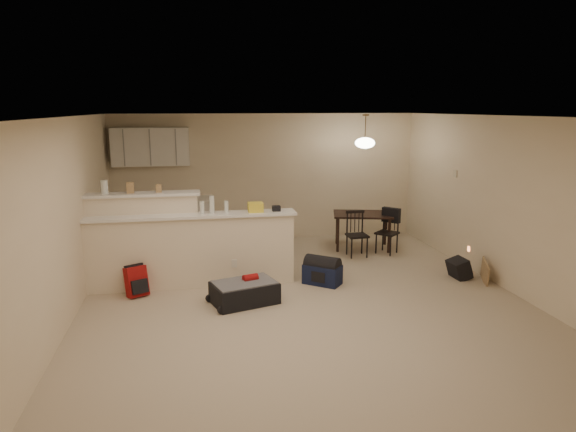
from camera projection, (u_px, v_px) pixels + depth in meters
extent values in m
plane|color=#BBAA90|center=(304.00, 300.00, 7.10)|extent=(7.00, 7.00, 0.00)
plane|color=white|center=(306.00, 116.00, 6.58)|extent=(7.00, 7.00, 0.00)
cube|color=beige|center=(267.00, 177.00, 10.20)|extent=(6.00, 0.02, 2.50)
cube|color=beige|center=(417.00, 313.00, 3.47)|extent=(6.00, 0.02, 2.50)
cube|color=beige|center=(67.00, 221.00, 6.30)|extent=(0.02, 7.00, 2.50)
cube|color=beige|center=(508.00, 204.00, 7.38)|extent=(0.02, 7.00, 2.50)
cube|color=beige|center=(193.00, 252.00, 7.58)|extent=(3.00, 0.28, 1.05)
cube|color=white|center=(191.00, 216.00, 7.47)|extent=(3.08, 0.38, 0.04)
cube|color=beige|center=(144.00, 240.00, 7.64)|extent=(1.60, 0.24, 1.35)
cube|color=white|center=(142.00, 194.00, 7.49)|extent=(1.68, 0.34, 0.04)
cube|color=white|center=(151.00, 147.00, 9.50)|extent=(1.40, 0.34, 0.70)
cube|color=white|center=(165.00, 224.00, 9.71)|extent=(1.80, 0.60, 0.90)
cube|color=beige|center=(455.00, 174.00, 8.81)|extent=(0.02, 0.12, 0.12)
cylinder|color=silver|center=(104.00, 187.00, 7.37)|extent=(0.10, 0.10, 0.20)
cube|color=tan|center=(130.00, 188.00, 7.44)|extent=(0.10, 0.07, 0.16)
cube|color=tan|center=(159.00, 188.00, 7.52)|extent=(0.08, 0.06, 0.12)
cylinder|color=silver|center=(212.00, 205.00, 7.49)|extent=(0.07, 0.07, 0.26)
cylinder|color=silver|center=(226.00, 207.00, 7.54)|extent=(0.06, 0.06, 0.18)
cube|color=tan|center=(256.00, 207.00, 7.62)|extent=(0.22, 0.18, 0.14)
cube|color=tan|center=(276.00, 208.00, 7.68)|extent=(0.12, 0.10, 0.08)
cylinder|color=silver|center=(202.00, 208.00, 7.47)|extent=(0.06, 0.06, 0.18)
cube|color=black|center=(363.00, 214.00, 9.60)|extent=(1.22, 0.96, 0.04)
cylinder|color=black|center=(338.00, 235.00, 9.42)|extent=(0.05, 0.05, 0.63)
cylinder|color=black|center=(389.00, 236.00, 9.36)|extent=(0.05, 0.05, 0.63)
cylinder|color=black|center=(337.00, 228.00, 9.98)|extent=(0.05, 0.05, 0.63)
cylinder|color=black|center=(385.00, 229.00, 9.91)|extent=(0.05, 0.05, 0.63)
cylinder|color=brown|center=(365.00, 128.00, 9.27)|extent=(0.02, 0.02, 0.50)
cylinder|color=brown|center=(366.00, 115.00, 9.22)|extent=(0.12, 0.12, 0.03)
ellipsoid|color=white|center=(365.00, 143.00, 9.32)|extent=(0.36, 0.36, 0.20)
cube|color=black|center=(245.00, 293.00, 6.98)|extent=(0.97, 0.77, 0.29)
cube|color=maroon|center=(136.00, 281.00, 7.22)|extent=(0.33, 0.29, 0.42)
cube|color=#111938|center=(322.00, 274.00, 7.72)|extent=(0.61, 0.57, 0.30)
cube|color=black|center=(459.00, 269.00, 7.99)|extent=(0.25, 0.35, 0.30)
cube|color=tan|center=(485.00, 272.00, 7.77)|extent=(0.16, 0.42, 0.33)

